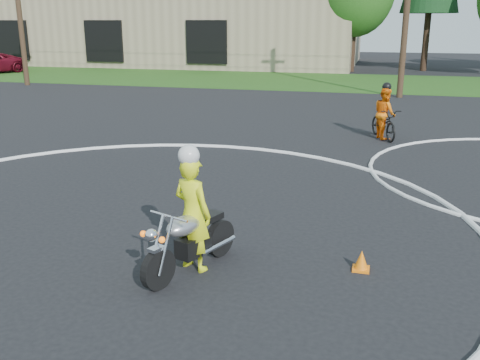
# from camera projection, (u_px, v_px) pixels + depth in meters

# --- Properties ---
(ground) EXTENTS (120.00, 120.00, 0.00)m
(ground) POSITION_uv_depth(u_px,v_px,m) (29.00, 304.00, 6.74)
(ground) COLOR black
(ground) RESTS_ON ground
(grass_strip) EXTENTS (120.00, 10.00, 0.02)m
(grass_strip) POSITION_uv_depth(u_px,v_px,m) (309.00, 81.00, 31.78)
(grass_strip) COLOR #1E4714
(grass_strip) RESTS_ON ground
(course_markings) EXTENTS (19.05, 19.05, 0.12)m
(course_markings) POSITION_uv_depth(u_px,v_px,m) (268.00, 207.00, 10.25)
(course_markings) COLOR silver
(course_markings) RESTS_ON ground
(primary_motorcycle) EXTENTS (0.94, 1.78, 0.99)m
(primary_motorcycle) POSITION_uv_depth(u_px,v_px,m) (189.00, 241.00, 7.47)
(primary_motorcycle) COLOR black
(primary_motorcycle) RESTS_ON ground
(rider_primary_grp) EXTENTS (0.71, 0.59, 1.83)m
(rider_primary_grp) POSITION_uv_depth(u_px,v_px,m) (192.00, 210.00, 7.47)
(rider_primary_grp) COLOR #E0EF19
(rider_primary_grp) RESTS_ON ground
(rider_second_grp) EXTENTS (1.23, 1.86, 1.69)m
(rider_second_grp) POSITION_uv_depth(u_px,v_px,m) (384.00, 119.00, 16.09)
(rider_second_grp) COLOR black
(rider_second_grp) RESTS_ON ground
(warehouse) EXTENTS (41.00, 17.00, 8.30)m
(warehouse) POSITION_uv_depth(u_px,v_px,m) (126.00, 12.00, 46.99)
(warehouse) COLOR tan
(warehouse) RESTS_ON ground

